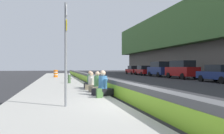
% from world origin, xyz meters
% --- Properties ---
extents(ground_plane, '(160.00, 160.00, 0.00)m').
position_xyz_m(ground_plane, '(0.00, 0.00, 0.00)').
color(ground_plane, '#2B2B2D').
rests_on(ground_plane, ground).
extents(sidewalk_strip, '(80.00, 4.40, 0.14)m').
position_xyz_m(sidewalk_strip, '(0.00, 2.65, 0.07)').
color(sidewalk_strip, '#A8A59E').
rests_on(sidewalk_strip, ground_plane).
extents(jersey_barrier, '(76.00, 0.45, 0.85)m').
position_xyz_m(jersey_barrier, '(0.00, 0.00, 0.42)').
color(jersey_barrier, '#545456').
rests_on(jersey_barrier, ground_plane).
extents(route_sign_post, '(0.44, 0.09, 3.60)m').
position_xyz_m(route_sign_post, '(0.13, 2.58, 2.21)').
color(route_sign_post, gray).
rests_on(route_sign_post, sidewalk_strip).
extents(fire_hydrant, '(0.26, 0.46, 0.88)m').
position_xyz_m(fire_hydrant, '(10.90, 1.86, 0.59)').
color(fire_hydrant, '#47663D').
rests_on(fire_hydrant, sidewalk_strip).
extents(seated_person_foreground, '(0.98, 1.06, 1.20)m').
position_xyz_m(seated_person_foreground, '(2.70, 0.72, 0.52)').
color(seated_person_foreground, black).
rests_on(seated_person_foreground, sidewalk_strip).
extents(seated_person_middle, '(0.81, 0.91, 1.13)m').
position_xyz_m(seated_person_middle, '(4.13, 0.72, 0.49)').
color(seated_person_middle, '#706651').
rests_on(seated_person_middle, sidewalk_strip).
extents(seated_person_rear, '(0.73, 0.84, 1.08)m').
position_xyz_m(seated_person_rear, '(5.55, 0.83, 0.48)').
color(seated_person_rear, '#706651').
rests_on(seated_person_rear, sidewalk_strip).
extents(seated_person_far, '(0.80, 0.90, 1.12)m').
position_xyz_m(seated_person_far, '(6.45, 0.77, 0.49)').
color(seated_person_far, black).
rests_on(seated_person_far, sidewalk_strip).
extents(backpack, '(0.32, 0.28, 0.40)m').
position_xyz_m(backpack, '(1.94, 1.05, 0.33)').
color(backpack, '#4C7A3D').
rests_on(backpack, sidewalk_strip).
extents(construction_barrel, '(0.54, 0.54, 0.95)m').
position_xyz_m(construction_barrel, '(21.80, 2.98, 0.62)').
color(construction_barrel, orange).
rests_on(construction_barrel, sidewalk_strip).
extents(parked_car_third, '(4.50, 1.95, 1.71)m').
position_xyz_m(parked_car_third, '(10.01, -12.19, 0.86)').
color(parked_car_third, navy).
rests_on(parked_car_third, ground_plane).
extents(parked_car_fourth, '(4.87, 2.21, 2.28)m').
position_xyz_m(parked_car_fourth, '(16.57, -12.33, 1.18)').
color(parked_car_fourth, maroon).
rests_on(parked_car_fourth, ground_plane).
extents(parked_car_midline, '(4.82, 2.10, 2.28)m').
position_xyz_m(parked_car_midline, '(22.47, -12.26, 1.18)').
color(parked_car_midline, navy).
rests_on(parked_car_midline, ground_plane).
extents(parked_car_far, '(4.54, 2.04, 1.71)m').
position_xyz_m(parked_car_far, '(28.30, -12.06, 0.86)').
color(parked_car_far, maroon).
rests_on(parked_car_far, ground_plane).
extents(parked_car_farther, '(4.53, 2.01, 1.71)m').
position_xyz_m(parked_car_farther, '(33.83, -12.17, 0.86)').
color(parked_car_farther, maroon).
rests_on(parked_car_farther, ground_plane).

